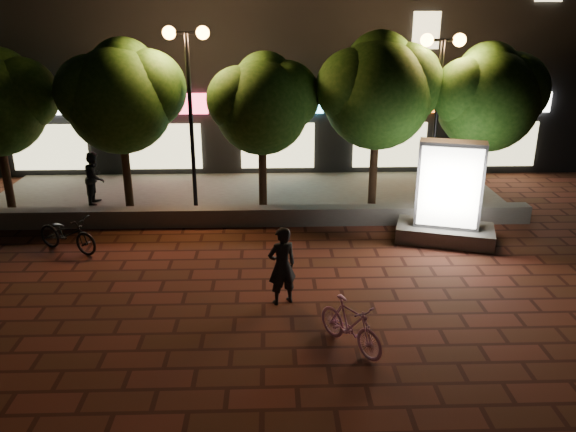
{
  "coord_description": "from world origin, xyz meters",
  "views": [
    {
      "loc": [
        0.72,
        -11.01,
        5.72
      ],
      "look_at": [
        1.13,
        1.5,
        1.15
      ],
      "focal_mm": 35.73,
      "sensor_mm": 36.0,
      "label": 1
    }
  ],
  "objects_px": {
    "scooter_parked": "(67,234)",
    "street_lamp_left": "(188,73)",
    "street_lamp_right": "(440,77)",
    "scooter_pink": "(351,325)",
    "tree_far_right": "(489,94)",
    "rider": "(282,266)",
    "ad_kiosk": "(448,202)",
    "tree_mid": "(263,101)",
    "pedestrian": "(95,178)",
    "tree_right": "(379,88)",
    "tree_left": "(121,93)"
  },
  "relations": [
    {
      "from": "tree_mid",
      "to": "scooter_parked",
      "type": "distance_m",
      "value": 6.42
    },
    {
      "from": "scooter_pink",
      "to": "street_lamp_left",
      "type": "bearing_deg",
      "value": 80.44
    },
    {
      "from": "ad_kiosk",
      "to": "scooter_pink",
      "type": "height_order",
      "value": "ad_kiosk"
    },
    {
      "from": "tree_mid",
      "to": "rider",
      "type": "xyz_separation_m",
      "value": [
        0.39,
        -6.0,
        -2.38
      ]
    },
    {
      "from": "tree_right",
      "to": "scooter_pink",
      "type": "bearing_deg",
      "value": -102.81
    },
    {
      "from": "pedestrian",
      "to": "rider",
      "type": "bearing_deg",
      "value": -138.77
    },
    {
      "from": "tree_far_right",
      "to": "ad_kiosk",
      "type": "distance_m",
      "value": 4.06
    },
    {
      "from": "scooter_pink",
      "to": "tree_left",
      "type": "bearing_deg",
      "value": 90.36
    },
    {
      "from": "street_lamp_left",
      "to": "street_lamp_right",
      "type": "bearing_deg",
      "value": 0.0
    },
    {
      "from": "tree_mid",
      "to": "tree_far_right",
      "type": "xyz_separation_m",
      "value": [
        6.5,
        0.0,
        0.15
      ]
    },
    {
      "from": "scooter_parked",
      "to": "pedestrian",
      "type": "xyz_separation_m",
      "value": [
        -0.27,
        3.53,
        0.41
      ]
    },
    {
      "from": "tree_far_right",
      "to": "scooter_parked",
      "type": "distance_m",
      "value": 12.15
    },
    {
      "from": "street_lamp_left",
      "to": "scooter_pink",
      "type": "bearing_deg",
      "value": -64.15
    },
    {
      "from": "scooter_parked",
      "to": "street_lamp_left",
      "type": "bearing_deg",
      "value": -17.38
    },
    {
      "from": "tree_mid",
      "to": "street_lamp_left",
      "type": "distance_m",
      "value": 2.22
    },
    {
      "from": "rider",
      "to": "scooter_pink",
      "type": "bearing_deg",
      "value": 102.04
    },
    {
      "from": "tree_mid",
      "to": "street_lamp_right",
      "type": "bearing_deg",
      "value": -3.04
    },
    {
      "from": "street_lamp_right",
      "to": "ad_kiosk",
      "type": "xyz_separation_m",
      "value": [
        -0.26,
        -2.54,
        -2.83
      ]
    },
    {
      "from": "tree_mid",
      "to": "ad_kiosk",
      "type": "height_order",
      "value": "tree_mid"
    },
    {
      "from": "street_lamp_left",
      "to": "street_lamp_right",
      "type": "xyz_separation_m",
      "value": [
        7.0,
        0.0,
        -0.13
      ]
    },
    {
      "from": "rider",
      "to": "street_lamp_right",
      "type": "bearing_deg",
      "value": -150.88
    },
    {
      "from": "ad_kiosk",
      "to": "rider",
      "type": "distance_m",
      "value": 5.37
    },
    {
      "from": "tree_mid",
      "to": "street_lamp_right",
      "type": "relative_size",
      "value": 0.9
    },
    {
      "from": "pedestrian",
      "to": "scooter_pink",
      "type": "bearing_deg",
      "value": -140.05
    },
    {
      "from": "pedestrian",
      "to": "tree_mid",
      "type": "bearing_deg",
      "value": -93.62
    },
    {
      "from": "tree_mid",
      "to": "ad_kiosk",
      "type": "relative_size",
      "value": 1.68
    },
    {
      "from": "tree_mid",
      "to": "scooter_pink",
      "type": "relative_size",
      "value": 2.91
    },
    {
      "from": "ad_kiosk",
      "to": "street_lamp_right",
      "type": "bearing_deg",
      "value": 84.09
    },
    {
      "from": "tree_far_right",
      "to": "tree_right",
      "type": "bearing_deg",
      "value": 180.0
    },
    {
      "from": "street_lamp_right",
      "to": "scooter_parked",
      "type": "bearing_deg",
      "value": -163.44
    },
    {
      "from": "tree_far_right",
      "to": "street_lamp_left",
      "type": "xyz_separation_m",
      "value": [
        -8.55,
        -0.26,
        0.66
      ]
    },
    {
      "from": "ad_kiosk",
      "to": "tree_right",
      "type": "bearing_deg",
      "value": 116.25
    },
    {
      "from": "tree_mid",
      "to": "rider",
      "type": "distance_m",
      "value": 6.47
    },
    {
      "from": "tree_right",
      "to": "rider",
      "type": "bearing_deg",
      "value": -115.93
    },
    {
      "from": "street_lamp_right",
      "to": "scooter_pink",
      "type": "height_order",
      "value": "street_lamp_right"
    },
    {
      "from": "rider",
      "to": "scooter_parked",
      "type": "distance_m",
      "value": 5.97
    },
    {
      "from": "tree_left",
      "to": "scooter_parked",
      "type": "xyz_separation_m",
      "value": [
        -0.86,
        -3.18,
        -2.98
      ]
    },
    {
      "from": "scooter_pink",
      "to": "scooter_parked",
      "type": "relative_size",
      "value": 0.87
    },
    {
      "from": "tree_far_right",
      "to": "scooter_parked",
      "type": "bearing_deg",
      "value": -164.36
    },
    {
      "from": "tree_far_right",
      "to": "rider",
      "type": "xyz_separation_m",
      "value": [
        -6.12,
        -6.0,
        -2.54
      ]
    },
    {
      "from": "tree_mid",
      "to": "tree_far_right",
      "type": "height_order",
      "value": "tree_far_right"
    },
    {
      "from": "ad_kiosk",
      "to": "pedestrian",
      "type": "xyz_separation_m",
      "value": [
        -9.81,
        3.15,
        -0.19
      ]
    },
    {
      "from": "tree_left",
      "to": "tree_far_right",
      "type": "bearing_deg",
      "value": -0.0
    },
    {
      "from": "rider",
      "to": "scooter_parked",
      "type": "bearing_deg",
      "value": -50.69
    },
    {
      "from": "tree_mid",
      "to": "scooter_pink",
      "type": "xyz_separation_m",
      "value": [
        1.55,
        -7.7,
        -2.75
      ]
    },
    {
      "from": "tree_mid",
      "to": "street_lamp_left",
      "type": "xyz_separation_m",
      "value": [
        -2.05,
        -0.26,
        0.81
      ]
    },
    {
      "from": "tree_right",
      "to": "street_lamp_left",
      "type": "height_order",
      "value": "street_lamp_left"
    },
    {
      "from": "street_lamp_right",
      "to": "ad_kiosk",
      "type": "bearing_deg",
      "value": -95.91
    },
    {
      "from": "street_lamp_left",
      "to": "street_lamp_right",
      "type": "distance_m",
      "value": 7.0
    },
    {
      "from": "tree_right",
      "to": "tree_far_right",
      "type": "relative_size",
      "value": 1.06
    }
  ]
}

